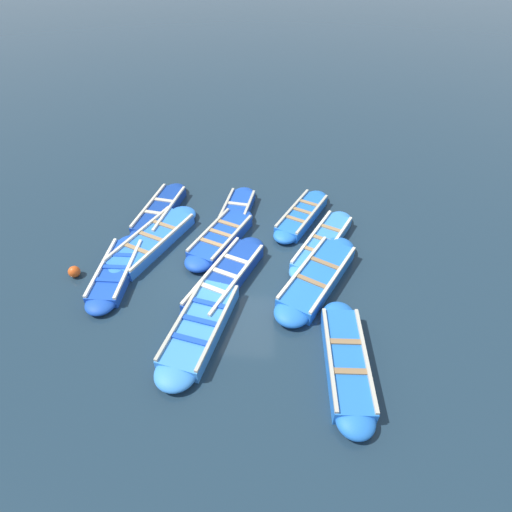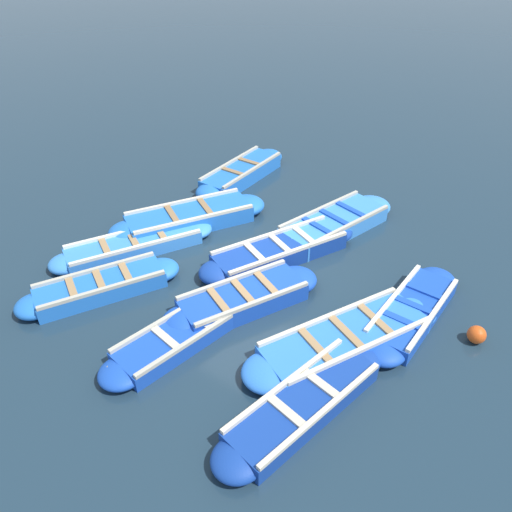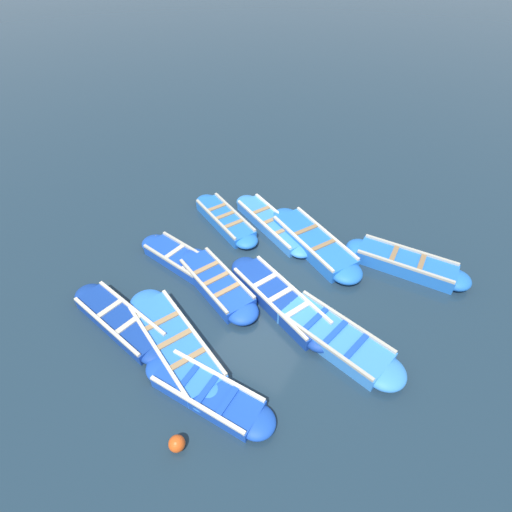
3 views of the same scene
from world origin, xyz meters
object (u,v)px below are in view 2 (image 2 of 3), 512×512
boat_bow_out (334,224)px  boat_end_of_row (304,404)px  boat_drifting (412,312)px  boat_near_quay (243,299)px  boat_outer_right (280,251)px  boat_inner_gap (345,339)px  buoy_white_drifting (110,372)px  boat_broadside (241,173)px  boat_tucked (134,245)px  buoy_yellow_far (88,265)px  boat_mid_row (190,218)px  boat_centre (101,287)px  boat_alongside (183,334)px  buoy_orange_near (477,335)px

boat_bow_out → boat_end_of_row: (4.82, 2.18, -0.02)m
boat_drifting → boat_near_quay: size_ratio=0.96×
boat_outer_right → boat_inner_gap: size_ratio=0.95×
boat_near_quay → buoy_white_drifting: boat_near_quay is taller
boat_broadside → boat_tucked: bearing=3.2°
buoy_yellow_far → boat_inner_gap: bearing=103.0°
boat_mid_row → boat_tucked: size_ratio=1.06×
boat_near_quay → boat_end_of_row: boat_near_quay is taller
boat_broadside → boat_mid_row: 2.71m
boat_near_quay → boat_bow_out: bearing=178.9°
boat_centre → boat_drifting: size_ratio=1.00×
buoy_yellow_far → boat_outer_right: bearing=132.5°
boat_bow_out → boat_inner_gap: bearing=32.3°
boat_inner_gap → boat_drifting: bearing=154.6°
boat_outer_right → boat_end_of_row: 4.07m
boat_alongside → boat_outer_right: bearing=-179.3°
boat_centre → boat_bow_out: 5.46m
buoy_orange_near → boat_end_of_row: bearing=-28.3°
boat_broadside → boat_near_quay: (4.26, 3.35, -0.02)m
boat_outer_right → boat_alongside: bearing=0.7°
boat_tucked → boat_outer_right: 3.26m
boat_centre → boat_alongside: boat_centre is taller
boat_inner_gap → buoy_orange_near: size_ratio=12.39×
boat_alongside → buoy_orange_near: size_ratio=10.31×
boat_tucked → boat_inner_gap: (-0.20, 5.20, 0.01)m
boat_mid_row → boat_tucked: bearing=-9.1°
boat_broadside → boat_tucked: 4.23m
boat_end_of_row → buoy_orange_near: (-3.11, 1.67, 0.00)m
boat_mid_row → boat_inner_gap: boat_mid_row is taller
boat_mid_row → boat_bow_out: (-1.84, 2.93, -0.02)m
boat_alongside → buoy_yellow_far: size_ratio=12.94×
boat_broadside → boat_bow_out: (0.83, 3.41, -0.02)m
boat_alongside → boat_centre: bearing=-89.7°
boat_broadside → buoy_white_drifting: boat_broadside is taller
boat_near_quay → buoy_yellow_far: boat_near_quay is taller
boat_centre → boat_bow_out: (-4.81, 2.59, 0.02)m
boat_broadside → boat_mid_row: bearing=10.3°
boat_outer_right → boat_near_quay: (1.76, 0.34, -0.00)m
boat_centre → buoy_orange_near: bearing=115.7°
boat_alongside → boat_end_of_row: 2.55m
buoy_orange_near → boat_alongside: bearing=-53.8°
boat_mid_row → boat_outer_right: size_ratio=1.00×
boat_mid_row → boat_alongside: bearing=40.8°
boat_bow_out → boat_end_of_row: bearing=24.3°
boat_bow_out → boat_end_of_row: boat_bow_out is taller
boat_drifting → buoy_yellow_far: boat_drifting is taller
boat_mid_row → boat_bow_out: boat_mid_row is taller
boat_tucked → boat_inner_gap: boat_inner_gap is taller
buoy_yellow_far → buoy_white_drifting: 3.20m
boat_inner_gap → boat_outer_right: bearing=-122.1°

